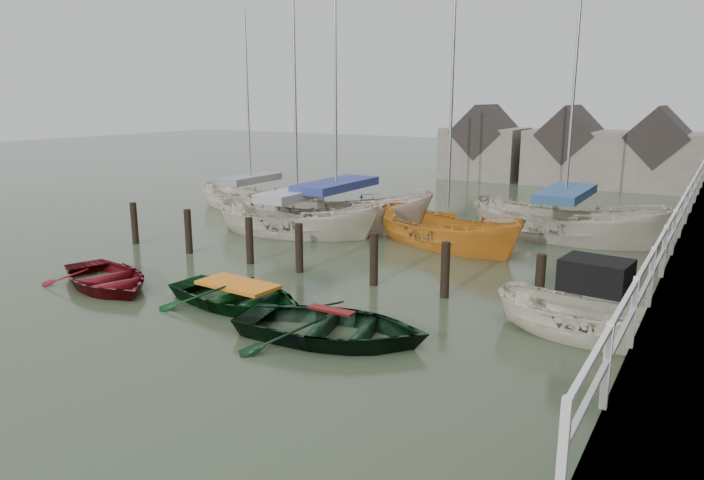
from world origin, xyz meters
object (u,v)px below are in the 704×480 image
Objects in this scene: rowboat_dkgreen at (332,340)px; sailboat_d at (563,236)px; motorboat at (589,333)px; sailboat_a at (298,232)px; sailboat_b at (336,227)px; rowboat_green at (239,306)px; sailboat_c at (447,245)px; rowboat_red at (107,287)px; sailboat_e at (252,207)px.

sailboat_d is at bearing -20.70° from rowboat_dkgreen.
sailboat_a is at bearing 71.48° from motorboat.
sailboat_b reaches higher than rowboat_dkgreen.
motorboat is 0.31× the size of sailboat_d.
rowboat_green is 3.10m from rowboat_dkgreen.
rowboat_green is at bearing -170.71° from sailboat_c.
sailboat_c is at bearing -4.23° from rowboat_dkgreen.
rowboat_green is 0.91× the size of motorboat.
motorboat is at bearing -155.87° from sailboat_d.
sailboat_c is at bearing -8.69° from rowboat_green.
rowboat_dkgreen is at bearing -72.01° from rowboat_red.
rowboat_dkgreen is at bearing 128.22° from motorboat.
sailboat_c is (5.71, 9.00, 0.02)m from rowboat_red.
sailboat_a is 0.99× the size of sailboat_b.
rowboat_red is 0.97× the size of rowboat_green.
sailboat_e is at bearing 42.06° from rowboat_green.
rowboat_green is (3.94, 0.63, 0.00)m from rowboat_red.
rowboat_green is 0.34× the size of sailboat_b.
motorboat is 0.44× the size of sailboat_e.
sailboat_d is (4.83, 11.46, 0.06)m from rowboat_green.
sailboat_e reaches higher than motorboat.
sailboat_d reaches higher than rowboat_green.
sailboat_a is (-3.54, 7.25, 0.06)m from rowboat_green.
motorboat reaches higher than rowboat_dkgreen.
sailboat_d is at bearing -92.61° from sailboat_b.
rowboat_red is 9.42m from sailboat_b.
sailboat_d reaches higher than sailboat_e.
rowboat_green is at bearing 175.65° from sailboat_b.
rowboat_red is at bearing 167.35° from sailboat_a.
sailboat_a is 0.83× the size of sailboat_d.
sailboat_b is at bearing -103.09° from sailboat_e.
rowboat_dkgreen is at bearing -98.27° from rowboat_green.
motorboat is (11.45, 2.82, 0.11)m from rowboat_red.
sailboat_d reaches higher than sailboat_a.
rowboat_dkgreen is 0.36× the size of sailboat_b.
sailboat_b is 4.61m from sailboat_c.
sailboat_d is at bearing -81.50° from sailboat_e.
rowboat_green is 8.07m from sailboat_a.
rowboat_red is at bearing 152.05° from sailboat_d.
sailboat_b is (1.12, 9.35, 0.06)m from rowboat_red.
sailboat_e is (-4.86, 3.20, 0.00)m from sailboat_a.
rowboat_green is at bearing 66.21° from rowboat_dkgreen.
rowboat_dkgreen is 0.30× the size of sailboat_d.
sailboat_b is at bearing 106.92° from sailboat_c.
sailboat_e reaches higher than rowboat_dkgreen.
rowboat_green is 12.44m from sailboat_d.
sailboat_e reaches higher than rowboat_green.
sailboat_c is at bearing -116.62° from sailboat_b.
sailboat_e is (-10.17, 2.07, 0.05)m from sailboat_c.
rowboat_green is 7.82m from motorboat.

